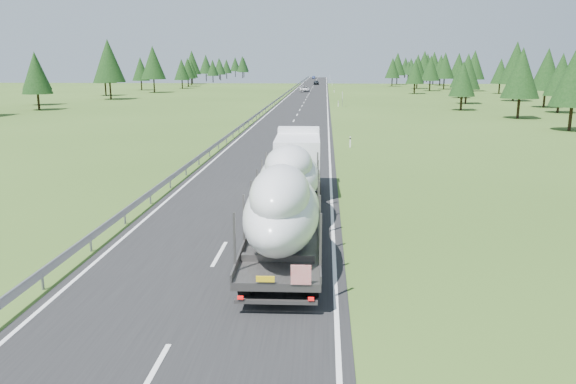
# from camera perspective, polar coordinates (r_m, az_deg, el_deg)

# --- Properties ---
(ground) EXTENTS (400.00, 400.00, 0.00)m
(ground) POSITION_cam_1_polar(r_m,az_deg,el_deg) (22.88, -6.97, -6.29)
(ground) COLOR #334F1A
(ground) RESTS_ON ground
(road_surface) EXTENTS (10.00, 400.00, 0.02)m
(road_surface) POSITION_cam_1_polar(r_m,az_deg,el_deg) (121.52, 1.81, 9.38)
(road_surface) COLOR black
(road_surface) RESTS_ON ground
(guardrail) EXTENTS (0.10, 400.00, 0.76)m
(guardrail) POSITION_cam_1_polar(r_m,az_deg,el_deg) (121.72, -0.72, 9.67)
(guardrail) COLOR slate
(guardrail) RESTS_ON ground
(marker_posts) EXTENTS (0.13, 350.08, 1.00)m
(marker_posts) POSITION_cam_1_polar(r_m,az_deg,el_deg) (176.37, 4.59, 10.62)
(marker_posts) COLOR silver
(marker_posts) RESTS_ON ground
(highway_sign) EXTENTS (0.08, 0.90, 2.60)m
(highway_sign) POSITION_cam_1_polar(r_m,az_deg,el_deg) (101.42, 5.55, 9.64)
(highway_sign) COLOR slate
(highway_sign) RESTS_ON ground
(tree_line_right) EXTENTS (27.55, 358.87, 12.56)m
(tree_line_right) POSITION_cam_1_polar(r_m,az_deg,el_deg) (156.26, 17.56, 12.04)
(tree_line_right) COLOR black
(tree_line_right) RESTS_ON ground
(tree_line_left) EXTENTS (15.41, 358.93, 12.59)m
(tree_line_left) POSITION_cam_1_polar(r_m,az_deg,el_deg) (171.97, -12.78, 12.43)
(tree_line_left) COLOR black
(tree_line_left) RESTS_ON ground
(boat_truck) EXTENTS (3.07, 19.65, 4.11)m
(boat_truck) POSITION_cam_1_polar(r_m,az_deg,el_deg) (25.32, 0.14, 0.89)
(boat_truck) COLOR white
(boat_truck) RESTS_ON ground
(distant_van) EXTENTS (3.20, 5.97, 1.59)m
(distant_van) POSITION_cam_1_polar(r_m,az_deg,el_deg) (154.63, 1.67, 10.43)
(distant_van) COLOR silver
(distant_van) RESTS_ON ground
(distant_car_dark) EXTENTS (2.05, 4.78, 1.61)m
(distant_car_dark) POSITION_cam_1_polar(r_m,az_deg,el_deg) (207.32, 2.87, 11.05)
(distant_car_dark) COLOR black
(distant_car_dark) RESTS_ON ground
(distant_car_blue) EXTENTS (1.62, 4.37, 1.43)m
(distant_car_blue) POSITION_cam_1_polar(r_m,az_deg,el_deg) (286.93, 2.61, 11.55)
(distant_car_blue) COLOR #192346
(distant_car_blue) RESTS_ON ground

